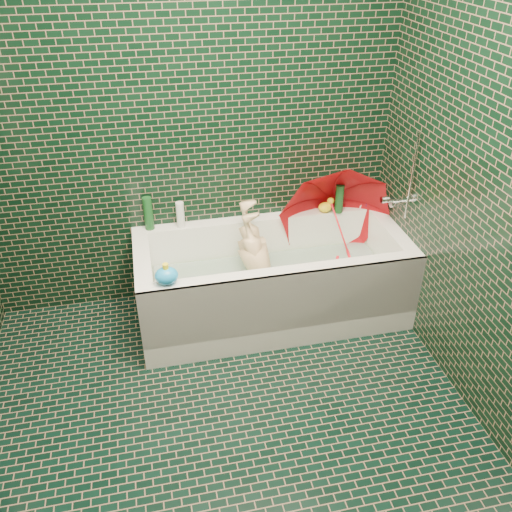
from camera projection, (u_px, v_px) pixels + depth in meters
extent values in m
plane|color=black|center=(233.00, 448.00, 2.72)|extent=(2.80, 2.80, 0.00)
plane|color=black|center=(185.00, 117.00, 3.20)|extent=(2.80, 0.00, 2.80)
cube|color=white|center=(271.00, 303.00, 3.61)|extent=(1.70, 0.75, 0.15)
cube|color=white|center=(261.00, 243.00, 3.73)|extent=(1.70, 0.10, 0.40)
cube|color=white|center=(285.00, 298.00, 3.19)|extent=(1.70, 0.10, 0.40)
cube|color=white|center=(388.00, 254.00, 3.61)|extent=(0.10, 0.55, 0.40)
cube|color=white|center=(145.00, 284.00, 3.31)|extent=(0.10, 0.55, 0.40)
cube|color=white|center=(287.00, 313.00, 3.20)|extent=(1.70, 0.02, 0.55)
cube|color=green|center=(272.00, 293.00, 3.57)|extent=(1.35, 0.47, 0.01)
cube|color=silver|center=(272.00, 275.00, 3.49)|extent=(1.48, 0.53, 0.00)
cylinder|color=silver|center=(401.00, 203.00, 3.41)|extent=(0.14, 0.05, 0.05)
cylinder|color=silver|center=(385.00, 200.00, 3.44)|extent=(0.05, 0.04, 0.04)
cylinder|color=silver|center=(412.00, 177.00, 3.20)|extent=(0.01, 0.01, 0.55)
imported|color=#DCB889|center=(261.00, 272.00, 3.50)|extent=(1.01, 0.51, 0.39)
imported|color=red|center=(339.00, 226.00, 3.51)|extent=(0.93, 0.93, 0.97)
imported|color=white|center=(365.00, 208.00, 3.73)|extent=(0.09, 0.09, 0.24)
imported|color=#561E73|center=(371.00, 208.00, 3.73)|extent=(0.09, 0.10, 0.19)
imported|color=#13431B|center=(362.00, 207.00, 3.74)|extent=(0.17, 0.17, 0.18)
cylinder|color=#13431B|center=(339.00, 199.00, 3.63)|extent=(0.07, 0.07, 0.20)
cylinder|color=silver|center=(375.00, 194.00, 3.71)|extent=(0.05, 0.05, 0.18)
cylinder|color=#13431B|center=(148.00, 213.00, 3.43)|extent=(0.07, 0.07, 0.22)
cylinder|color=white|center=(180.00, 215.00, 3.47)|extent=(0.06, 0.06, 0.17)
ellipsoid|color=yellow|center=(325.00, 207.00, 3.66)|extent=(0.10, 0.09, 0.07)
sphere|color=yellow|center=(331.00, 201.00, 3.65)|extent=(0.05, 0.05, 0.05)
cone|color=orange|center=(334.00, 201.00, 3.66)|extent=(0.02, 0.02, 0.02)
ellipsoid|color=#1A92EC|center=(167.00, 276.00, 2.95)|extent=(0.14, 0.12, 0.10)
cylinder|color=yellow|center=(166.00, 267.00, 2.91)|extent=(0.03, 0.03, 0.04)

